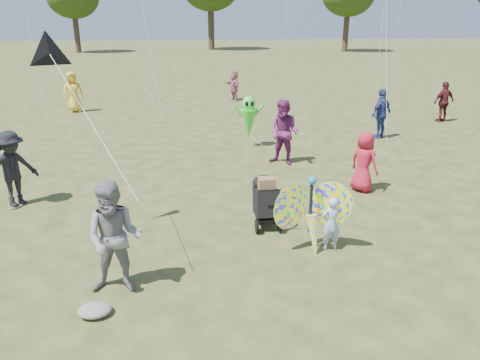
% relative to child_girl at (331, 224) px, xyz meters
% --- Properties ---
extents(ground, '(160.00, 160.00, 0.00)m').
position_rel_child_girl_xyz_m(ground, '(-1.42, -0.44, -0.53)').
color(ground, '#51592B').
rests_on(ground, ground).
extents(child_girl, '(0.40, 0.28, 1.06)m').
position_rel_child_girl_xyz_m(child_girl, '(0.00, 0.00, 0.00)').
color(child_girl, '#9FB5E1').
rests_on(child_girl, ground).
extents(adult_man, '(0.98, 0.80, 1.87)m').
position_rel_child_girl_xyz_m(adult_man, '(-3.83, -1.02, 0.41)').
color(adult_man, gray).
rests_on(adult_man, ground).
extents(grey_bag, '(0.51, 0.42, 0.16)m').
position_rel_child_girl_xyz_m(grey_bag, '(-4.11, -1.66, -0.45)').
color(grey_bag, gray).
rests_on(grey_bag, ground).
extents(crowd_a, '(0.83, 0.90, 1.54)m').
position_rel_child_girl_xyz_m(crowd_a, '(1.74, 3.01, 0.24)').
color(crowd_a, '#B61D32').
rests_on(crowd_a, ground).
extents(crowd_b, '(1.27, 1.30, 1.79)m').
position_rel_child_girl_xyz_m(crowd_b, '(-6.71, 2.98, 0.37)').
color(crowd_b, black).
rests_on(crowd_b, ground).
extents(crowd_c, '(1.11, 0.96, 1.79)m').
position_rel_child_girl_xyz_m(crowd_c, '(4.30, 8.21, 0.37)').
color(crowd_c, navy).
rests_on(crowd_c, ground).
extents(crowd_e, '(1.19, 1.15, 1.94)m').
position_rel_child_girl_xyz_m(crowd_e, '(0.18, 5.47, 0.44)').
color(crowd_e, '#742663').
rests_on(crowd_e, ground).
extents(crowd_g, '(1.02, 0.81, 1.84)m').
position_rel_child_girl_xyz_m(crowd_g, '(-7.85, 14.44, 0.39)').
color(crowd_g, yellow).
rests_on(crowd_g, ground).
extents(crowd_h, '(1.06, 0.65, 1.68)m').
position_rel_child_girl_xyz_m(crowd_h, '(7.99, 10.58, 0.31)').
color(crowd_h, '#511B1E').
rests_on(crowd_h, ground).
extents(crowd_j, '(0.95, 1.52, 1.56)m').
position_rel_child_girl_xyz_m(crowd_j, '(-0.22, 16.72, 0.25)').
color(crowd_j, '#A96076').
rests_on(crowd_j, ground).
extents(jogging_stroller, '(0.53, 1.06, 1.09)m').
position_rel_child_girl_xyz_m(jogging_stroller, '(-1.05, 1.25, 0.08)').
color(jogging_stroller, black).
rests_on(jogging_stroller, ground).
extents(butterfly_kite, '(1.74, 0.75, 1.69)m').
position_rel_child_girl_xyz_m(butterfly_kite, '(-0.38, 0.00, 0.20)').
color(butterfly_kite, '#EA4A24').
rests_on(butterfly_kite, ground).
extents(delta_kite_rig, '(2.06, 2.37, 2.51)m').
position_rel_child_girl_xyz_m(delta_kite_rig, '(-5.02, 1.11, 3.06)').
color(delta_kite_rig, black).
rests_on(delta_kite_rig, ground).
extents(alien_kite, '(1.12, 0.69, 1.74)m').
position_rel_child_girl_xyz_m(alien_kite, '(-0.61, 7.52, 0.44)').
color(alien_kite, '#3EE235').
rests_on(alien_kite, ground).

